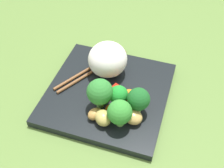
{
  "coord_description": "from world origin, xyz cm",
  "views": [
    {
      "loc": [
        -40.56,
        -14.78,
        49.6
      ],
      "look_at": [
        0.4,
        -0.85,
        3.74
      ],
      "focal_mm": 46.95,
      "sensor_mm": 36.0,
      "label": 1
    }
  ],
  "objects_px": {
    "carrot_slice_2": "(103,97)",
    "chopstick_pair": "(92,69)",
    "square_plate": "(108,93)",
    "broccoli_floret_2": "(138,100)",
    "rice_mound": "(108,59)"
  },
  "relations": [
    {
      "from": "chopstick_pair",
      "to": "broccoli_floret_2",
      "type": "bearing_deg",
      "value": 87.73
    },
    {
      "from": "square_plate",
      "to": "carrot_slice_2",
      "type": "xyz_separation_m",
      "value": [
        -0.02,
        0.0,
        0.01
      ]
    },
    {
      "from": "square_plate",
      "to": "chopstick_pair",
      "type": "bearing_deg",
      "value": 49.58
    },
    {
      "from": "carrot_slice_2",
      "to": "chopstick_pair",
      "type": "bearing_deg",
      "value": 37.55
    },
    {
      "from": "rice_mound",
      "to": "carrot_slice_2",
      "type": "height_order",
      "value": "rice_mound"
    },
    {
      "from": "rice_mound",
      "to": "chopstick_pair",
      "type": "relative_size",
      "value": 0.49
    },
    {
      "from": "carrot_slice_2",
      "to": "broccoli_floret_2",
      "type": "bearing_deg",
      "value": -98.78
    },
    {
      "from": "carrot_slice_2",
      "to": "chopstick_pair",
      "type": "xyz_separation_m",
      "value": [
        0.07,
        0.05,
        0.0
      ]
    },
    {
      "from": "chopstick_pair",
      "to": "carrot_slice_2",
      "type": "bearing_deg",
      "value": 67.17
    },
    {
      "from": "broccoli_floret_2",
      "to": "carrot_slice_2",
      "type": "bearing_deg",
      "value": 81.22
    },
    {
      "from": "rice_mound",
      "to": "square_plate",
      "type": "bearing_deg",
      "value": -160.79
    },
    {
      "from": "rice_mound",
      "to": "broccoli_floret_2",
      "type": "distance_m",
      "value": 0.13
    },
    {
      "from": "broccoli_floret_2",
      "to": "chopstick_pair",
      "type": "bearing_deg",
      "value": 58.11
    },
    {
      "from": "rice_mound",
      "to": "broccoli_floret_2",
      "type": "bearing_deg",
      "value": -133.54
    },
    {
      "from": "carrot_slice_2",
      "to": "chopstick_pair",
      "type": "distance_m",
      "value": 0.09
    }
  ]
}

